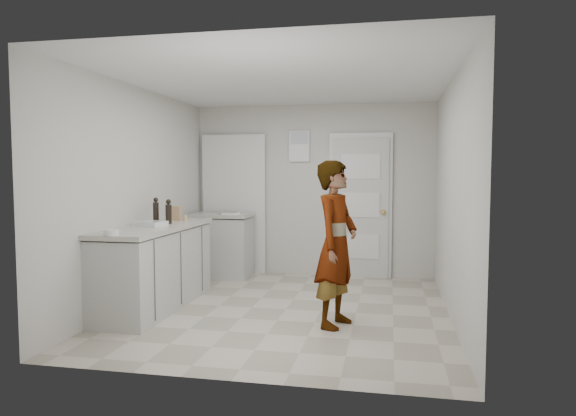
% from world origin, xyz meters
% --- Properties ---
extents(ground, '(4.00, 4.00, 0.00)m').
position_xyz_m(ground, '(0.00, 0.00, 0.00)').
color(ground, gray).
rests_on(ground, ground).
extents(room_shell, '(4.00, 4.00, 4.00)m').
position_xyz_m(room_shell, '(-0.17, 1.95, 1.02)').
color(room_shell, beige).
rests_on(room_shell, ground).
extents(main_counter, '(0.64, 1.96, 0.93)m').
position_xyz_m(main_counter, '(-1.45, -0.20, 0.43)').
color(main_counter, silver).
rests_on(main_counter, ground).
extents(side_counter, '(0.84, 0.61, 0.93)m').
position_xyz_m(side_counter, '(-1.25, 1.55, 0.43)').
color(side_counter, silver).
rests_on(side_counter, ground).
extents(person, '(0.55, 0.68, 1.63)m').
position_xyz_m(person, '(0.61, -0.49, 0.82)').
color(person, silver).
rests_on(person, ground).
extents(cake_mix_box, '(0.11, 0.06, 0.18)m').
position_xyz_m(cake_mix_box, '(-1.45, 0.40, 1.01)').
color(cake_mix_box, '#AA8355').
rests_on(cake_mix_box, main_counter).
extents(spice_jar, '(0.05, 0.05, 0.07)m').
position_xyz_m(spice_jar, '(-1.32, 0.34, 0.96)').
color(spice_jar, tan).
rests_on(spice_jar, main_counter).
extents(oil_cruet_a, '(0.07, 0.07, 0.28)m').
position_xyz_m(oil_cruet_a, '(-1.39, 0.03, 1.06)').
color(oil_cruet_a, black).
rests_on(oil_cruet_a, main_counter).
extents(oil_cruet_b, '(0.07, 0.07, 0.30)m').
position_xyz_m(oil_cruet_b, '(-1.55, 0.04, 1.07)').
color(oil_cruet_b, black).
rests_on(oil_cruet_b, main_counter).
extents(baking_dish, '(0.37, 0.31, 0.06)m').
position_xyz_m(baking_dish, '(-1.47, -0.28, 0.95)').
color(baking_dish, silver).
rests_on(baking_dish, main_counter).
extents(egg_bowl, '(0.14, 0.14, 0.05)m').
position_xyz_m(egg_bowl, '(-1.45, -1.10, 0.95)').
color(egg_bowl, silver).
rests_on(egg_bowl, main_counter).
extents(papers, '(0.33, 0.38, 0.01)m').
position_xyz_m(papers, '(-1.11, 1.53, 0.93)').
color(papers, white).
rests_on(papers, side_counter).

